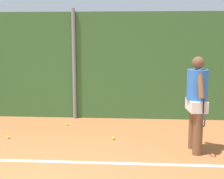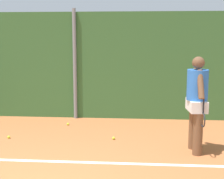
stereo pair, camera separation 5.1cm
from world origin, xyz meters
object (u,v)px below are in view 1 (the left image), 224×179
Objects in this scene: tennis_ball_0 at (67,124)px; player_midcourt at (197,99)px; tennis_ball_1 at (8,137)px; tennis_ball_3 at (113,138)px.

player_midcourt is at bearing -30.48° from tennis_ball_0.
tennis_ball_1 is at bearing -101.27° from player_midcourt.
tennis_ball_0 is (-2.96, 1.74, -1.03)m from player_midcourt.
player_midcourt is 3.59m from tennis_ball_0.
tennis_ball_3 is (1.27, -1.10, 0.00)m from tennis_ball_0.
player_midcourt is 4.22m from tennis_ball_1.
player_midcourt reaches higher than tennis_ball_3.
tennis_ball_3 is at bearing 2.59° from tennis_ball_1.
tennis_ball_1 is at bearing -132.22° from tennis_ball_0.
tennis_ball_0 and tennis_ball_3 have the same top height.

